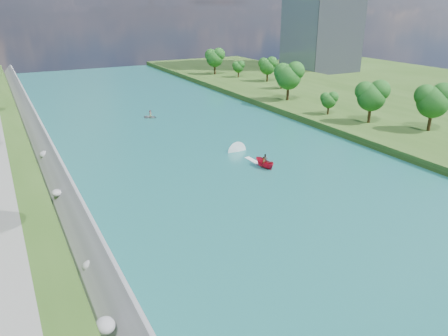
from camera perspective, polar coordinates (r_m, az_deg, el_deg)
ground at (r=57.29m, az=8.41°, el=-5.18°), size 260.00×260.00×0.00m
river_water at (r=72.97m, az=-0.78°, el=0.92°), size 55.00×240.00×0.10m
berm_east at (r=104.04m, az=24.40°, el=5.54°), size 44.00×240.00×1.50m
riprap_bank at (r=64.96m, az=-21.27°, el=-1.49°), size 4.14×236.00×4.13m
trees_east at (r=103.36m, az=15.96°, el=9.72°), size 16.74×142.74×11.23m
motorboat at (r=71.53m, az=4.56°, el=1.02°), size 3.60×18.84×1.97m
raft at (r=102.01m, az=-9.59°, el=6.70°), size 3.65×3.62×1.73m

